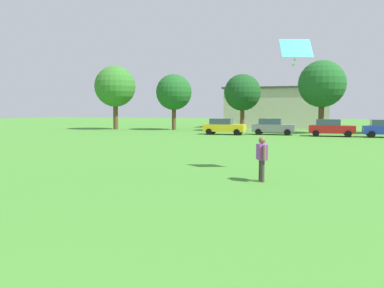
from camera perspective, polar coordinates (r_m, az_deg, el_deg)
The scene contains 11 objects.
ground_plane at distance 31.14m, azimuth 11.56°, elevation 0.02°, with size 160.00×160.00×0.00m, color #42842D.
adult_bystander at distance 14.88m, azimuth 10.03°, elevation -1.59°, with size 0.49×0.74×1.66m.
kite at distance 17.50m, azimuth 14.76°, elevation 13.04°, with size 1.44×1.01×1.16m.
parked_car_yellow_0 at distance 41.63m, azimuth 4.60°, elevation 2.55°, with size 4.30×2.02×1.68m.
parked_car_gray_1 at distance 42.13m, azimuth 11.56°, elevation 2.49°, with size 4.30×2.02×1.68m.
parked_car_red_2 at distance 41.07m, azimuth 19.36°, elevation 2.24°, with size 4.30×2.02×1.68m.
tree_far_left at distance 52.93m, azimuth -11.02°, elevation 8.12°, with size 5.30×5.30×8.26m.
tree_left at distance 50.84m, azimuth -2.64°, elevation 7.45°, with size 4.55×4.55×7.10m.
tree_center_left at distance 48.52m, azimuth 7.29°, elevation 7.36°, with size 4.41×4.41×6.88m.
tree_center_right at distance 45.80m, azimuth 18.23°, elevation 8.20°, with size 5.11×5.11×7.97m.
house_left at distance 58.72m, azimuth 12.22°, elevation 5.14°, with size 14.53×9.15×5.70m.
Camera 1 is at (3.12, -0.87, 2.70)m, focal length 37.01 mm.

